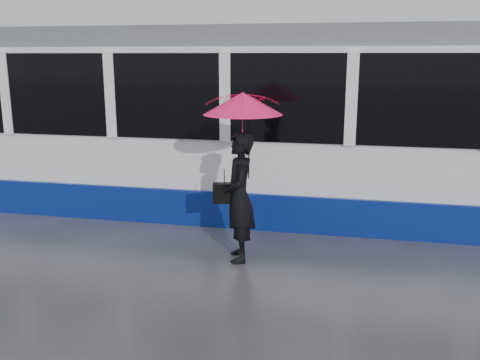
# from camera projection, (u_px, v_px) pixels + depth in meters

# --- Properties ---
(ground) EXTENTS (90.00, 90.00, 0.00)m
(ground) POSITION_uv_depth(u_px,v_px,m) (291.00, 261.00, 7.64)
(ground) COLOR #2D2C32
(ground) RESTS_ON ground
(rails) EXTENTS (34.00, 1.51, 0.02)m
(rails) POSITION_uv_depth(u_px,v_px,m) (308.00, 211.00, 10.02)
(rails) COLOR #3F3D38
(rails) RESTS_ON ground
(tram) EXTENTS (26.00, 2.56, 3.35)m
(tram) POSITION_uv_depth(u_px,v_px,m) (380.00, 127.00, 9.39)
(tram) COLOR white
(tram) RESTS_ON ground
(woman) EXTENTS (0.61, 0.77, 1.85)m
(woman) POSITION_uv_depth(u_px,v_px,m) (239.00, 197.00, 7.49)
(woman) COLOR black
(woman) RESTS_ON ground
(umbrella) EXTENTS (1.35, 1.35, 1.25)m
(umbrella) POSITION_uv_depth(u_px,v_px,m) (243.00, 119.00, 7.23)
(umbrella) COLOR #FE1598
(umbrella) RESTS_ON ground
(handbag) EXTENTS (0.36, 0.23, 0.47)m
(handbag) POSITION_uv_depth(u_px,v_px,m) (224.00, 193.00, 7.55)
(handbag) COLOR black
(handbag) RESTS_ON ground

